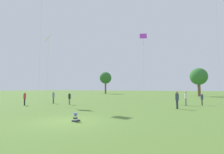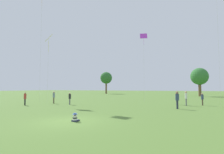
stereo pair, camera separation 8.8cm
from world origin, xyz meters
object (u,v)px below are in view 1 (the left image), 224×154
distant_tree_1 (199,77)px  person_standing_6 (177,99)px  person_standing_5 (186,97)px  person_standing_2 (202,98)px  distant_tree_0 (106,78)px  kite_2 (41,0)px  kite_5 (143,37)px  person_standing_3 (69,97)px  person_standing_0 (53,96)px  person_standing_1 (25,97)px  person_standing_4 (177,97)px  seated_toddler (76,118)px  kite_1 (48,39)px

distant_tree_1 → person_standing_6: bearing=-94.7°
person_standing_5 → distant_tree_1: bearing=-50.5°
person_standing_2 → distant_tree_0: bearing=-30.4°
kite_2 → kite_5: bearing=168.0°
kite_5 → kite_2: bearing=-125.6°
person_standing_3 → kite_2: bearing=103.5°
person_standing_0 → person_standing_5: (17.53, 4.76, 0.06)m
person_standing_1 → person_standing_3: (4.66, 3.22, -0.04)m
person_standing_6 → person_standing_4: bearing=-53.0°
seated_toddler → person_standing_5: size_ratio=0.32×
person_standing_0 → person_standing_1: bearing=86.1°
person_standing_2 → kite_5: (-8.44, 3.03, 9.83)m
seated_toddler → person_standing_5: bearing=69.3°
person_standing_3 → distant_tree_1: size_ratio=0.21×
kite_2 → distant_tree_0: kite_2 is taller
seated_toddler → distant_tree_1: (8.25, 44.08, 5.15)m
kite_5 → kite_1: bearing=-115.8°
person_standing_2 → distant_tree_0: (-33.63, 37.62, 5.43)m
person_standing_2 → distant_tree_0: 50.75m
person_standing_6 → kite_5: kite_5 is taller
person_standing_3 → person_standing_5: person_standing_5 is taller
seated_toddler → distant_tree_1: 45.14m
kite_1 → kite_5: bearing=116.0°
person_standing_2 → kite_5: bearing=-1.9°
person_standing_2 → person_standing_0: bearing=35.2°
kite_2 → person_standing_5: bearing=149.6°
person_standing_4 → person_standing_3: bearing=158.0°
person_standing_2 → kite_1: (-20.45, -6.29, 8.61)m
person_standing_0 → person_standing_4: bearing=-144.6°
person_standing_2 → person_standing_4: size_ratio=0.88×
kite_2 → kite_1: bearing=117.0°
person_standing_4 → kite_1: (-17.42, -5.81, 8.48)m
person_standing_2 → distant_tree_0: size_ratio=0.18×
person_standing_6 → kite_2: (-20.98, 0.45, 15.89)m
seated_toddler → distant_tree_0: (-25.63, 53.48, 6.13)m
kite_1 → kite_2: kite_2 is taller
person_standing_1 → kite_2: size_ratio=0.09×
seated_toddler → person_standing_3: 12.37m
person_standing_4 → person_standing_6: size_ratio=0.98×
kite_2 → person_standing_1: bearing=80.1°
seated_toddler → person_standing_1: (-12.76, 6.11, 0.76)m
kite_5 → distant_tree_0: kite_5 is taller
person_standing_5 → distant_tree_1: (2.11, 29.52, 4.28)m
person_standing_3 → person_standing_0: bearing=107.3°
seated_toddler → distant_tree_1: size_ratio=0.07×
seated_toddler → person_standing_6: 11.79m
person_standing_6 → kite_1: size_ratio=0.18×
person_standing_0 → person_standing_2: bearing=-146.1°
seated_toddler → person_standing_2: person_standing_2 is taller
person_standing_1 → distant_tree_1: (21.01, 37.96, 4.39)m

